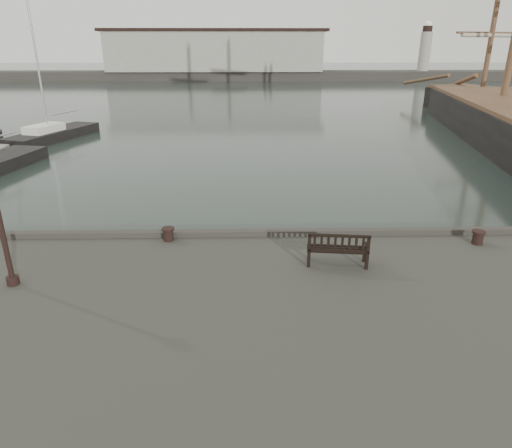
{
  "coord_description": "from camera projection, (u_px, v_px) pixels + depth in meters",
  "views": [
    {
      "loc": [
        -1.42,
        -13.99,
        7.42
      ],
      "look_at": [
        -1.12,
        -0.5,
        2.1
      ],
      "focal_mm": 32.0,
      "sensor_mm": 36.0,
      "label": 1
    }
  ],
  "objects": [
    {
      "name": "bollard_right",
      "position": [
        478.0,
        237.0,
        14.32
      ],
      "size": [
        0.44,
        0.44,
        0.43
      ],
      "primitive_type": "cylinder",
      "rotation": [
        0.0,
        0.0,
        0.07
      ],
      "color": "black",
      "rests_on": "quay"
    },
    {
      "name": "yacht_d",
      "position": [
        54.0,
        137.0,
        38.06
      ],
      "size": [
        5.26,
        9.5,
        11.62
      ],
      "rotation": [
        0.0,
        0.0,
        -0.32
      ],
      "color": "black",
      "rests_on": "ground"
    },
    {
      "name": "bench",
      "position": [
        337.0,
        255.0,
        12.92
      ],
      "size": [
        1.77,
        0.78,
        0.98
      ],
      "rotation": [
        0.0,
        0.0,
        -0.12
      ],
      "color": "black",
      "rests_on": "quay"
    },
    {
      "name": "breakwater",
      "position": [
        231.0,
        60.0,
        99.66
      ],
      "size": [
        140.0,
        9.5,
        12.2
      ],
      "color": "#383530",
      "rests_on": "ground"
    },
    {
      "name": "bollard_left",
      "position": [
        168.0,
        234.0,
        14.56
      ],
      "size": [
        0.51,
        0.51,
        0.43
      ],
      "primitive_type": "cylinder",
      "rotation": [
        0.0,
        0.0,
        -0.31
      ],
      "color": "black",
      "rests_on": "quay"
    },
    {
      "name": "ground",
      "position": [
        288.0,
        275.0,
        15.76
      ],
      "size": [
        400.0,
        400.0,
        0.0
      ],
      "primitive_type": "plane",
      "color": "black",
      "rests_on": "ground"
    }
  ]
}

